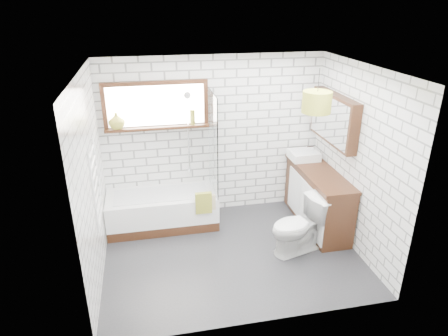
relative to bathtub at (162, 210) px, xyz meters
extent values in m
cube|color=#252528|center=(0.87, -0.94, -0.27)|extent=(3.40, 2.60, 0.01)
cube|color=white|center=(0.87, -0.94, 2.24)|extent=(3.40, 2.60, 0.01)
cube|color=white|center=(0.87, 0.37, 0.99)|extent=(3.40, 0.01, 2.50)
cube|color=white|center=(0.87, -2.24, 0.99)|extent=(3.40, 0.01, 2.50)
cube|color=white|center=(-0.83, -0.94, 0.99)|extent=(0.01, 2.60, 2.50)
cube|color=white|center=(2.58, -0.94, 0.99)|extent=(0.01, 2.60, 2.50)
cube|color=black|center=(0.02, 0.32, 1.54)|extent=(1.52, 0.16, 0.68)
cube|color=white|center=(-0.79, -0.94, 0.94)|extent=(0.06, 0.52, 1.00)
cube|color=black|center=(2.49, -0.34, 1.39)|extent=(0.16, 1.20, 0.70)
cylinder|color=silver|center=(0.47, 0.32, 1.09)|extent=(0.02, 0.02, 1.30)
cube|color=white|center=(0.00, 0.00, 0.00)|extent=(1.63, 0.72, 0.53)
cube|color=white|center=(0.80, 0.00, 1.01)|extent=(0.02, 0.72, 1.50)
cube|color=olive|center=(0.58, -0.36, 0.24)|extent=(0.24, 0.06, 0.32)
cube|color=tan|center=(0.67, -0.36, 0.24)|extent=(0.18, 0.05, 0.24)
cube|color=black|center=(2.32, -0.43, 0.18)|extent=(0.50, 1.56, 0.89)
cube|color=white|center=(2.26, 0.07, 0.69)|extent=(0.44, 0.38, 0.13)
cylinder|color=silver|center=(2.42, 0.07, 0.75)|extent=(0.03, 0.03, 0.15)
imported|color=white|center=(1.77, -1.07, 0.13)|extent=(0.63, 0.87, 0.79)
imported|color=olive|center=(-0.55, 0.29, 1.33)|extent=(0.24, 0.24, 0.24)
imported|color=black|center=(-0.56, 0.29, 1.31)|extent=(0.19, 0.19, 0.19)
cylinder|color=olive|center=(0.54, 0.29, 1.32)|extent=(0.08, 0.08, 0.22)
cylinder|color=olive|center=(1.87, -1.07, 1.84)|extent=(0.35, 0.35, 0.26)
camera|label=1|loc=(-0.15, -5.42, 2.99)|focal=32.00mm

